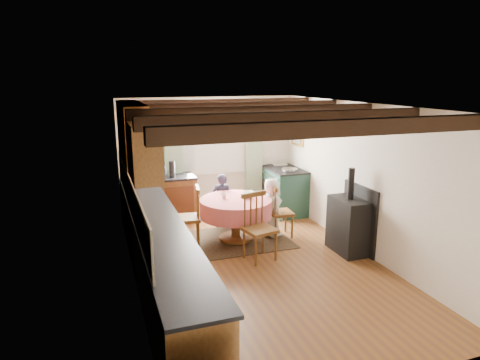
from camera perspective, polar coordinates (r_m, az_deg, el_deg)
name	(u,v)px	position (r m, az deg, el deg)	size (l,w,h in m)	color
floor	(257,265)	(6.55, 2.34, -11.41)	(3.60, 5.50, 0.00)	brown
ceiling	(259,105)	(5.94, 2.57, 10.02)	(3.60, 5.50, 0.00)	white
wall_back	(209,156)	(8.69, -4.22, 3.21)	(3.60, 0.00, 2.40)	silver
wall_front	(376,268)	(3.87, 17.85, -11.19)	(3.60, 0.00, 2.40)	silver
wall_left	(131,201)	(5.75, -14.50, -2.71)	(0.00, 5.50, 2.40)	silver
wall_right	(364,179)	(6.99, 16.31, 0.07)	(0.00, 5.50, 2.40)	silver
beam_a	(336,128)	(4.17, 12.81, 6.84)	(3.60, 0.16, 0.16)	black
beam_b	(290,119)	(5.04, 6.79, 8.23)	(3.60, 0.16, 0.16)	black
beam_c	(259,112)	(5.95, 2.56, 9.15)	(3.60, 0.16, 0.16)	black
beam_d	(236,107)	(6.89, -0.55, 9.79)	(3.60, 0.16, 0.16)	black
beam_e	(218,103)	(7.84, -2.92, 10.26)	(3.60, 0.16, 0.16)	black
splash_left	(130,195)	(6.04, -14.56, -1.93)	(0.02, 4.50, 0.55)	beige
splash_back	(160,159)	(8.48, -10.73, 2.74)	(1.40, 0.02, 0.55)	beige
base_cabinet_left	(156,251)	(6.03, -11.19, -9.41)	(0.60, 5.30, 0.88)	#946130
base_cabinet_back	(161,201)	(8.38, -10.55, -2.74)	(1.30, 0.60, 0.88)	#946130
worktop_left	(156,220)	(5.87, -11.21, -5.26)	(0.64, 5.30, 0.04)	black
worktop_back	(161,178)	(8.24, -10.67, 0.29)	(1.30, 0.64, 0.04)	black
wall_cabinet_glass	(132,132)	(6.79, -14.34, 6.26)	(0.34, 1.80, 0.90)	#946130
wall_cabinet_solid	(144,151)	(5.32, -12.85, 3.81)	(0.34, 0.90, 0.70)	#946130
window_frame	(213,137)	(8.64, -3.60, 5.85)	(1.34, 0.03, 1.54)	white
window_pane	(213,137)	(8.65, -3.61, 5.85)	(1.20, 0.01, 1.40)	white
curtain_left	(174,164)	(8.46, -8.95, 2.10)	(0.35, 0.10, 2.10)	#A7C894
curtain_right	(254,159)	(8.91, 1.88, 2.84)	(0.35, 0.10, 2.10)	#A7C894
curtain_rod	(214,107)	(8.50, -3.50, 9.78)	(0.03, 0.03, 2.00)	black
wall_picture	(297,131)	(8.83, 7.74, 6.57)	(0.04, 0.50, 0.60)	gold
wall_plate	(257,130)	(8.91, 2.35, 6.75)	(0.30, 0.30, 0.02)	silver
rug	(236,240)	(7.49, -0.56, -8.04)	(1.80, 1.40, 0.01)	brown
dining_table	(236,220)	(7.36, -0.57, -5.39)	(1.24, 1.24, 0.75)	#EA5F62
chair_near	(260,227)	(6.56, 2.71, -6.40)	(0.45, 0.47, 1.06)	brown
chair_left	(188,216)	(7.20, -7.06, -4.82)	(0.43, 0.45, 1.01)	brown
chair_right	(281,211)	(7.55, 5.55, -4.15)	(0.40, 0.42, 0.94)	brown
aga_range	(284,190)	(8.87, 5.96, -1.38)	(0.68, 1.04, 0.96)	#193A30
cast_iron_stove	(349,211)	(7.01, 14.51, -4.04)	(0.42, 0.70, 1.40)	black
child_far	(222,201)	(7.96, -2.45, -2.79)	(0.38, 0.25, 1.04)	#262A42
child_right	(271,207)	(7.54, 4.26, -3.70)	(0.52, 0.34, 1.06)	white
bowl_a	(248,193)	(7.56, 1.07, -1.72)	(0.19, 0.19, 0.05)	silver
bowl_b	(247,196)	(7.30, 0.98, -2.23)	(0.19, 0.19, 0.06)	silver
cup	(224,196)	(7.28, -2.19, -2.16)	(0.09, 0.09, 0.09)	silver
canister_tall	(151,170)	(8.26, -11.96, 1.35)	(0.15, 0.15, 0.27)	#262628
canister_wide	(161,170)	(8.28, -10.55, 1.28)	(0.20, 0.20, 0.22)	#262628
canister_slim	(172,169)	(8.14, -9.13, 1.45)	(0.11, 0.11, 0.31)	#262628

